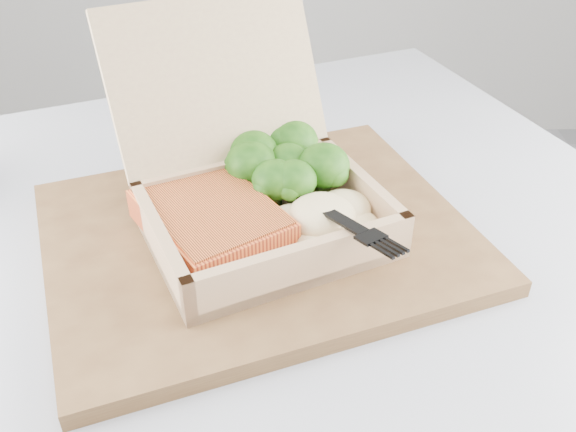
{
  "coord_description": "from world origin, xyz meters",
  "views": [
    {
      "loc": [
        -0.35,
        -0.09,
        1.1
      ],
      "look_at": [
        -0.35,
        0.36,
        0.78
      ],
      "focal_mm": 40.0,
      "sensor_mm": 36.0,
      "label": 1
    }
  ],
  "objects": [
    {
      "name": "takeout_container",
      "position": [
        -0.38,
        0.4,
        0.8
      ],
      "size": [
        0.28,
        0.3,
        0.18
      ],
      "rotation": [
        0.0,
        0.0,
        0.43
      ],
      "color": "tan",
      "rests_on": "serving_tray"
    },
    {
      "name": "broccoli_pile",
      "position": [
        -0.35,
        0.44,
        0.78
      ],
      "size": [
        0.12,
        0.12,
        0.04
      ],
      "primitive_type": null,
      "color": "#3C791B",
      "rests_on": "takeout_container"
    },
    {
      "name": "cafe_table",
      "position": [
        -0.37,
        0.35,
        0.55
      ],
      "size": [
        1.06,
        1.06,
        0.73
      ],
      "rotation": [
        0.0,
        0.0,
        0.38
      ],
      "color": "black",
      "rests_on": "floor"
    },
    {
      "name": "salmon_fillet",
      "position": [
        -0.42,
        0.37,
        0.77
      ],
      "size": [
        0.16,
        0.17,
        0.03
      ],
      "primitive_type": "cube",
      "rotation": [
        0.0,
        0.0,
        0.59
      ],
      "color": "orange",
      "rests_on": "takeout_container"
    },
    {
      "name": "plastic_fork",
      "position": [
        -0.33,
        0.37,
        0.79
      ],
      "size": [
        0.1,
        0.14,
        0.02
      ],
      "rotation": [
        0.0,
        0.0,
        3.71
      ],
      "color": "black",
      "rests_on": "mashed_potatoes"
    },
    {
      "name": "mashed_potatoes",
      "position": [
        -0.32,
        0.36,
        0.78
      ],
      "size": [
        0.1,
        0.09,
        0.03
      ],
      "primitive_type": "ellipsoid",
      "color": "beige",
      "rests_on": "takeout_container"
    },
    {
      "name": "serving_tray",
      "position": [
        -0.38,
        0.38,
        0.74
      ],
      "size": [
        0.46,
        0.41,
        0.02
      ],
      "primitive_type": "cube",
      "rotation": [
        0.0,
        0.0,
        0.35
      ],
      "color": "brown",
      "rests_on": "cafe_table"
    },
    {
      "name": "receipt",
      "position": [
        -0.44,
        0.59,
        0.74
      ],
      "size": [
        0.12,
        0.15,
        0.0
      ],
      "primitive_type": "cube",
      "rotation": [
        0.0,
        0.0,
        0.43
      ],
      "color": "white",
      "rests_on": "cafe_table"
    }
  ]
}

